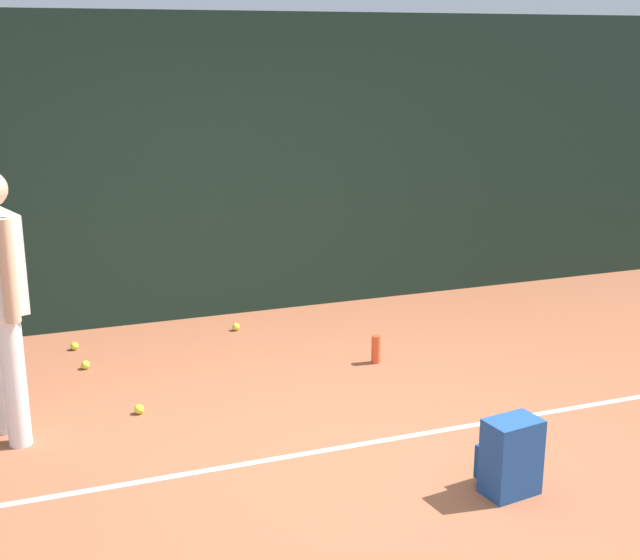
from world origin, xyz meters
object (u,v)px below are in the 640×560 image
at_px(tennis_ball_far_left, 86,365).
at_px(water_bottle, 376,349).
at_px(backpack, 509,457).
at_px(tennis_ball_mid_court, 236,327).
at_px(tennis_ball_by_fence, 139,409).
at_px(tennis_ball_near_player, 74,346).

bearing_deg(tennis_ball_far_left, water_bottle, -16.75).
bearing_deg(backpack, water_bottle, -101.52).
bearing_deg(tennis_ball_mid_court, tennis_ball_far_left, -159.88).
bearing_deg(water_bottle, tennis_ball_by_fence, -170.27).
height_order(backpack, tennis_ball_near_player, backpack).
relative_size(backpack, tennis_ball_mid_court, 6.67).
height_order(tennis_ball_near_player, tennis_ball_far_left, same).
distance_m(backpack, tennis_ball_by_fence, 2.50).
bearing_deg(tennis_ball_near_player, backpack, -56.87).
bearing_deg(backpack, tennis_ball_by_fence, -53.05).
relative_size(tennis_ball_by_fence, tennis_ball_mid_court, 1.00).
bearing_deg(tennis_ball_near_player, tennis_ball_far_left, -84.50).
relative_size(tennis_ball_by_fence, tennis_ball_far_left, 1.00).
bearing_deg(tennis_ball_far_left, backpack, -53.21).
xyz_separation_m(backpack, tennis_ball_near_player, (-2.08, 3.18, -0.18)).
distance_m(tennis_ball_by_fence, water_bottle, 1.91).
bearing_deg(water_bottle, tennis_ball_mid_court, 126.33).
distance_m(tennis_ball_by_fence, tennis_ball_mid_court, 1.79).
distance_m(backpack, tennis_ball_near_player, 3.80).
relative_size(tennis_ball_mid_court, tennis_ball_far_left, 1.00).
distance_m(tennis_ball_near_player, water_bottle, 2.46).
bearing_deg(tennis_ball_far_left, tennis_ball_near_player, 95.50).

